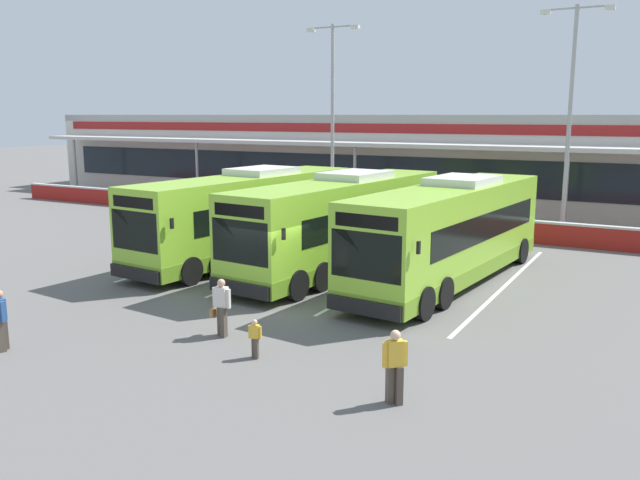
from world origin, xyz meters
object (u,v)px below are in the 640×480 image
(coach_bus_left_centre, at_px, (342,224))
(pedestrian_near_bin, at_px, (1,318))
(coach_bus_leftmost, at_px, (248,217))
(lamp_post_centre, at_px, (570,109))
(pedestrian_with_handbag, at_px, (221,306))
(pedestrian_in_dark_coat, at_px, (395,364))
(pedestrian_child, at_px, (255,337))
(lamp_post_west, at_px, (333,110))
(coach_bus_centre, at_px, (450,234))

(coach_bus_left_centre, xyz_separation_m, pedestrian_near_bin, (-3.51, -12.38, -0.91))
(coach_bus_leftmost, height_order, lamp_post_centre, lamp_post_centre)
(pedestrian_with_handbag, distance_m, lamp_post_centre, 21.13)
(pedestrian_in_dark_coat, bearing_deg, pedestrian_child, 169.46)
(pedestrian_near_bin, distance_m, lamp_post_centre, 25.89)
(pedestrian_near_bin, bearing_deg, lamp_post_west, 96.92)
(lamp_post_west, bearing_deg, pedestrian_with_handbag, -70.39)
(pedestrian_with_handbag, xyz_separation_m, pedestrian_child, (1.75, -0.94, -0.32))
(lamp_post_west, xyz_separation_m, lamp_post_centre, (12.96, -0.43, 0.00))
(coach_bus_centre, bearing_deg, coach_bus_left_centre, -179.69)
(coach_bus_leftmost, bearing_deg, pedestrian_in_dark_coat, -43.28)
(pedestrian_with_handbag, distance_m, pedestrian_child, 2.01)
(coach_bus_left_centre, bearing_deg, coach_bus_centre, 0.31)
(coach_bus_leftmost, xyz_separation_m, lamp_post_west, (-2.02, 11.41, 4.50))
(coach_bus_left_centre, distance_m, lamp_post_centre, 13.46)
(lamp_post_centre, bearing_deg, lamp_post_west, 178.11)
(pedestrian_child, xyz_separation_m, pedestrian_near_bin, (-6.01, -2.71, 0.33))
(pedestrian_with_handbag, xyz_separation_m, pedestrian_in_dark_coat, (5.81, -1.69, 0.02))
(pedestrian_in_dark_coat, bearing_deg, coach_bus_leftmost, 136.72)
(coach_bus_left_centre, height_order, pedestrian_with_handbag, coach_bus_left_centre)
(coach_bus_centre, bearing_deg, pedestrian_near_bin, -122.42)
(pedestrian_child, bearing_deg, pedestrian_with_handbag, 151.89)
(coach_bus_left_centre, relative_size, pedestrian_near_bin, 7.61)
(pedestrian_near_bin, xyz_separation_m, lamp_post_west, (-2.87, 23.65, 5.42))
(coach_bus_left_centre, xyz_separation_m, pedestrian_child, (2.50, -9.66, -1.24))
(pedestrian_child, bearing_deg, coach_bus_centre, 79.10)
(lamp_post_west, bearing_deg, coach_bus_left_centre, -60.50)
(pedestrian_in_dark_coat, height_order, pedestrian_near_bin, same)
(pedestrian_child, xyz_separation_m, lamp_post_centre, (4.08, 20.51, 5.75))
(coach_bus_leftmost, bearing_deg, coach_bus_left_centre, 1.85)
(coach_bus_centre, xyz_separation_m, pedestrian_child, (-1.87, -9.69, -1.24))
(pedestrian_in_dark_coat, bearing_deg, coach_bus_centre, 101.85)
(coach_bus_centre, bearing_deg, coach_bus_leftmost, -178.92)
(coach_bus_leftmost, bearing_deg, lamp_post_west, 100.05)
(coach_bus_leftmost, height_order, coach_bus_centre, same)
(lamp_post_west, bearing_deg, pedestrian_child, -67.02)
(pedestrian_near_bin, bearing_deg, pedestrian_child, 24.30)
(pedestrian_with_handbag, distance_m, pedestrian_near_bin, 5.61)
(coach_bus_leftmost, xyz_separation_m, coach_bus_left_centre, (4.35, 0.14, 0.00))
(pedestrian_with_handbag, bearing_deg, coach_bus_left_centre, 94.91)
(coach_bus_centre, relative_size, lamp_post_centre, 1.12)
(coach_bus_left_centre, xyz_separation_m, lamp_post_west, (-6.38, 11.27, 4.50))
(pedestrian_near_bin, height_order, lamp_post_west, lamp_post_west)
(pedestrian_in_dark_coat, bearing_deg, lamp_post_west, 120.81)
(coach_bus_left_centre, bearing_deg, pedestrian_with_handbag, -85.09)
(coach_bus_left_centre, xyz_separation_m, pedestrian_with_handbag, (0.75, -8.73, -0.93))
(coach_bus_leftmost, height_order, pedestrian_child, coach_bus_leftmost)
(pedestrian_child, relative_size, lamp_post_centre, 0.09)
(coach_bus_leftmost, bearing_deg, lamp_post_centre, 45.13)
(lamp_post_west, distance_m, lamp_post_centre, 12.96)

